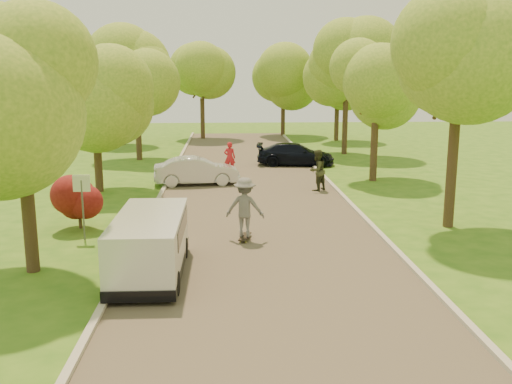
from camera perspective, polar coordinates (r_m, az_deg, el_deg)
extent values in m
plane|color=#326718|center=(15.35, 1.39, -8.71)|extent=(100.00, 100.00, 0.00)
cube|color=#4C4438|center=(23.00, -0.18, -1.74)|extent=(8.00, 60.00, 0.01)
cube|color=#B2AD9E|center=(23.14, -10.25, -1.71)|extent=(0.18, 60.00, 0.12)
cube|color=#B2AD9E|center=(23.54, 9.72, -1.46)|extent=(0.18, 60.00, 0.12)
cylinder|color=#59595E|center=(19.41, -16.91, -1.77)|extent=(0.06, 0.06, 2.00)
cube|color=white|center=(19.23, -17.07, 0.84)|extent=(0.55, 0.04, 0.55)
cylinder|color=#382619|center=(21.10, -17.18, -2.55)|extent=(0.12, 0.12, 0.70)
sphere|color=#590F0F|center=(20.93, -17.30, -0.56)|extent=(1.70, 1.70, 1.70)
cylinder|color=#382619|center=(16.63, -21.81, -1.49)|extent=(0.36, 0.36, 3.60)
sphere|color=#588624|center=(16.25, -22.67, 9.49)|extent=(4.60, 4.60, 4.60)
sphere|color=#588624|center=(16.03, -20.49, 12.11)|extent=(3.45, 3.45, 3.45)
cylinder|color=#382619|center=(27.24, -15.53, 3.31)|extent=(0.36, 0.36, 3.15)
sphere|color=#588624|center=(27.00, -15.86, 9.27)|extent=(4.20, 4.20, 4.20)
sphere|color=#588624|center=(26.85, -14.60, 10.67)|extent=(3.15, 3.15, 3.15)
cylinder|color=#382619|center=(36.91, -11.69, 6.12)|extent=(0.36, 0.36, 3.83)
sphere|color=#588624|center=(36.75, -11.90, 11.33)|extent=(4.80, 4.80, 4.80)
sphere|color=#588624|center=(36.65, -10.81, 12.50)|extent=(3.60, 3.60, 3.60)
cylinder|color=#382619|center=(21.20, 18.96, 1.72)|extent=(0.36, 0.36, 3.83)
sphere|color=#588624|center=(20.91, 19.59, 10.96)|extent=(5.00, 5.00, 5.00)
sphere|color=#588624|center=(21.22, 21.64, 12.85)|extent=(3.75, 3.75, 3.75)
cylinder|color=#382619|center=(29.56, 11.72, 4.34)|extent=(0.36, 0.36, 3.38)
sphere|color=#588624|center=(29.34, 11.97, 10.17)|extent=(4.40, 4.40, 4.40)
sphere|color=#588624|center=(29.51, 13.29, 11.41)|extent=(3.30, 3.30, 3.30)
cylinder|color=#382619|center=(39.34, 8.89, 6.72)|extent=(0.36, 0.36, 4.05)
sphere|color=#588624|center=(39.20, 9.06, 11.94)|extent=(5.20, 5.20, 5.20)
sphere|color=#588624|center=(39.38, 10.23, 13.04)|extent=(3.90, 3.90, 3.90)
cylinder|color=#382619|center=(45.17, -13.24, 6.89)|extent=(0.36, 0.36, 3.60)
sphere|color=#588624|center=(45.03, -13.44, 11.08)|extent=(5.00, 5.00, 5.00)
sphere|color=#588624|center=(44.91, -12.52, 12.07)|extent=(3.75, 3.75, 3.75)
cylinder|color=#382619|center=(47.36, 8.07, 7.43)|extent=(0.36, 0.36, 3.83)
sphere|color=#588624|center=(47.24, 8.19, 11.56)|extent=(5.00, 5.00, 5.00)
sphere|color=#588624|center=(47.39, 9.13, 12.44)|extent=(3.75, 3.75, 3.75)
cylinder|color=#382619|center=(48.51, -5.36, 7.33)|extent=(0.36, 0.36, 3.38)
sphere|color=#588624|center=(48.38, -5.44, 11.02)|extent=(4.80, 4.80, 4.80)
sphere|color=#588624|center=(48.35, -4.58, 11.89)|extent=(3.60, 3.60, 3.60)
cylinder|color=#382619|center=(50.73, 2.71, 7.68)|extent=(0.36, 0.36, 3.60)
sphere|color=#588624|center=(50.60, 2.75, 11.41)|extent=(5.00, 5.00, 5.00)
sphere|color=#588624|center=(50.69, 3.62, 12.25)|extent=(3.75, 3.75, 3.75)
cube|color=silver|center=(15.62, -10.57, -5.02)|extent=(1.76, 4.40, 1.51)
cube|color=black|center=(15.81, -10.48, -7.24)|extent=(1.78, 4.49, 0.27)
cube|color=black|center=(15.74, -10.51, -3.51)|extent=(1.78, 3.12, 0.50)
cylinder|color=black|center=(14.57, -14.31, -8.97)|extent=(0.22, 0.60, 0.60)
cylinder|color=black|center=(14.35, -8.14, -9.05)|extent=(0.22, 0.60, 0.60)
cylinder|color=black|center=(17.29, -12.42, -5.57)|extent=(0.22, 0.60, 0.60)
cylinder|color=black|center=(17.10, -7.26, -5.58)|extent=(0.22, 0.60, 0.60)
imported|color=silver|center=(28.18, -5.95, 2.11)|extent=(4.29, 1.90, 1.37)
imported|color=black|center=(34.13, 3.96, 3.79)|extent=(4.78, 2.40, 1.33)
cube|color=black|center=(18.80, -1.11, -4.47)|extent=(0.49, 1.04, 0.02)
cylinder|color=#BFCC4C|center=(19.14, -0.65, -4.39)|extent=(0.05, 0.08, 0.08)
cylinder|color=#BFCC4C|center=(19.17, -1.18, -4.36)|extent=(0.05, 0.08, 0.08)
cylinder|color=#BFCC4C|center=(18.47, -1.03, -4.99)|extent=(0.05, 0.08, 0.08)
cylinder|color=#BFCC4C|center=(18.50, -1.58, -4.97)|extent=(0.05, 0.08, 0.08)
imported|color=slate|center=(18.55, -1.12, -1.53)|extent=(1.39, 0.98, 1.96)
imported|color=red|center=(31.44, -2.65, 3.47)|extent=(0.67, 0.49, 1.71)
imported|color=#323620|center=(26.67, 6.13, 2.16)|extent=(1.18, 1.17, 1.93)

